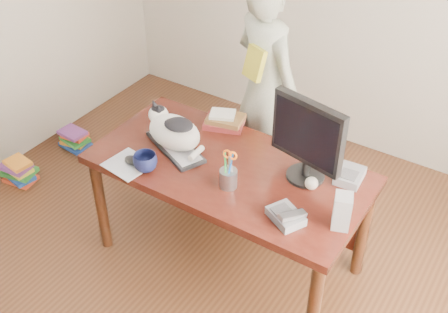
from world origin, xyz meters
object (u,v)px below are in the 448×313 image
at_px(mouse, 133,161).
at_px(baseball, 311,183).
at_px(monitor, 307,137).
at_px(book_pile_a, 19,171).
at_px(desk, 236,179).
at_px(phone, 286,216).
at_px(book_stack, 225,120).
at_px(keyboard, 175,147).
at_px(pen_cup, 228,176).
at_px(book_pile_b, 75,139).
at_px(person, 266,86).
at_px(speaker, 342,211).
at_px(calculator, 350,176).
at_px(coffee_mug, 145,162).
at_px(cat, 173,130).

height_order(mouse, baseball, baseball).
relative_size(monitor, book_pile_a, 1.84).
distance_m(desk, phone, 0.59).
height_order(monitor, book_stack, monitor).
bearing_deg(keyboard, book_pile_a, -148.61).
distance_m(pen_cup, baseball, 0.45).
bearing_deg(book_pile_b, keyboard, -15.57).
relative_size(book_stack, person, 0.18).
bearing_deg(desk, monitor, 7.46).
relative_size(speaker, calculator, 1.00).
distance_m(desk, baseball, 0.52).
relative_size(phone, book_pile_a, 0.83).
bearing_deg(monitor, mouse, -142.65).
bearing_deg(keyboard, desk, 41.13).
relative_size(monitor, person, 0.31).
xyz_separation_m(keyboard, speaker, (1.09, -0.08, 0.08)).
relative_size(pen_cup, coffee_mug, 1.82).
bearing_deg(speaker, coffee_mug, 168.74).
distance_m(phone, book_pile_b, 2.38).
distance_m(book_stack, book_pile_a, 1.74).
height_order(desk, book_stack, book_stack).
height_order(pen_cup, person, person).
height_order(keyboard, baseball, baseball).
bearing_deg(book_pile_a, monitor, 8.74).
height_order(monitor, phone, monitor).
bearing_deg(book_pile_b, coffee_mug, -25.23).
bearing_deg(pen_cup, calculator, 37.98).
bearing_deg(person, book_pile_a, 56.57).
distance_m(monitor, phone, 0.44).
relative_size(mouse, book_stack, 0.41).
xyz_separation_m(desk, book_pile_b, (-1.72, 0.27, -0.53)).
bearing_deg(cat, speaker, 20.20).
xyz_separation_m(person, book_pile_a, (-1.52, -1.03, -0.72)).
bearing_deg(baseball, cat, -173.27).
xyz_separation_m(monitor, mouse, (-0.88, -0.41, -0.25)).
height_order(cat, calculator, cat).
bearing_deg(calculator, book_pile_a, -173.72).
distance_m(cat, pen_cup, 0.49).
relative_size(phone, book_pile_b, 0.87).
relative_size(coffee_mug, book_pile_a, 0.50).
distance_m(cat, calculator, 1.04).
bearing_deg(speaker, monitor, 123.26).
bearing_deg(monitor, book_pile_a, -159.19).
bearing_deg(calculator, keyboard, -168.21).
bearing_deg(phone, book_stack, 170.41).
height_order(cat, baseball, cat).
bearing_deg(book_pile_a, calculator, 11.02).
xyz_separation_m(keyboard, monitor, (0.76, 0.16, 0.27)).
relative_size(mouse, coffee_mug, 0.87).
distance_m(monitor, coffee_mug, 0.91).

